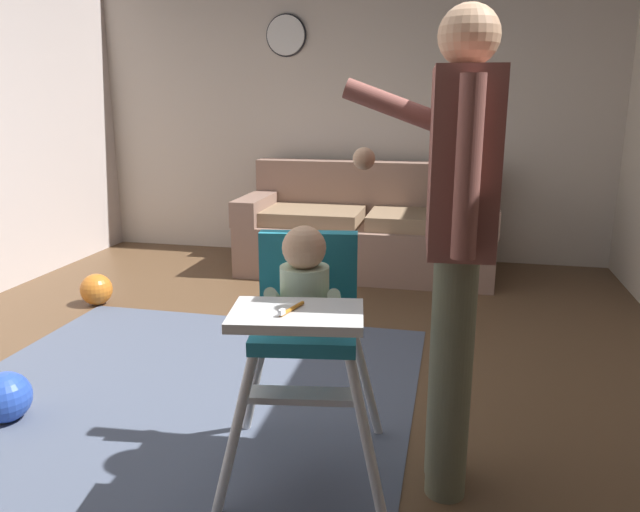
# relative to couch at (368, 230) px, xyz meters

# --- Properties ---
(ground) EXTENTS (6.05, 7.47, 0.10)m
(ground) POSITION_rel_couch_xyz_m (-0.28, -2.44, -0.38)
(ground) COLOR brown
(wall_far) EXTENTS (5.25, 0.06, 2.70)m
(wall_far) POSITION_rel_couch_xyz_m (-0.28, 0.52, 1.02)
(wall_far) COLOR beige
(wall_far) RESTS_ON ground
(area_rug) EXTENTS (2.18, 2.37, 0.01)m
(area_rug) POSITION_rel_couch_xyz_m (-0.55, -2.50, -0.33)
(area_rug) COLOR #4C556A
(area_rug) RESTS_ON ground
(couch) EXTENTS (2.00, 0.86, 0.86)m
(couch) POSITION_rel_couch_xyz_m (0.00, 0.00, 0.00)
(couch) COLOR #866658
(couch) RESTS_ON ground
(high_chair) EXTENTS (0.69, 0.79, 0.95)m
(high_chair) POSITION_rel_couch_xyz_m (0.18, -2.83, 0.31)
(high_chair) COLOR silver
(high_chair) RESTS_ON ground
(adult_standing) EXTENTS (0.53, 0.50, 1.63)m
(adult_standing) POSITION_rel_couch_xyz_m (0.68, -2.79, 0.59)
(adult_standing) COLOR #676A51
(adult_standing) RESTS_ON ground
(toy_ball) EXTENTS (0.22, 0.22, 0.22)m
(toy_ball) POSITION_rel_couch_xyz_m (-1.17, -2.75, -0.22)
(toy_ball) COLOR #284CB7
(toy_ball) RESTS_ON ground
(toy_ball_second) EXTENTS (0.21, 0.21, 0.21)m
(toy_ball_second) POSITION_rel_couch_xyz_m (-1.67, -1.27, -0.22)
(toy_ball_second) COLOR orange
(toy_ball_second) RESTS_ON ground
(wall_clock) EXTENTS (0.35, 0.04, 0.35)m
(wall_clock) POSITION_rel_couch_xyz_m (-0.80, 0.48, 1.56)
(wall_clock) COLOR white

